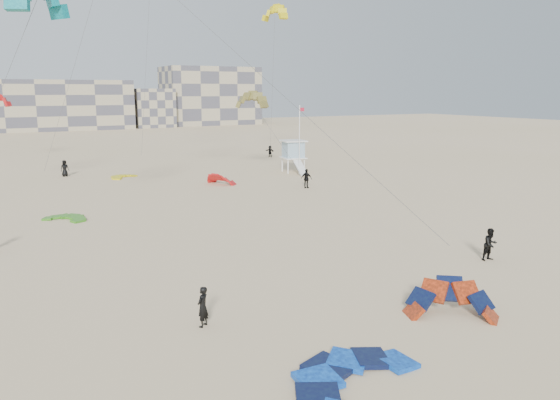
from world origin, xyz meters
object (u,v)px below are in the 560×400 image
kite_ground_blue (352,382)px  kite_ground_orange (450,315)px  kitesurfer_main (203,307)px  lifeguard_tower_near (293,156)px

kite_ground_blue → kite_ground_orange: (6.85, 2.43, 0.00)m
kite_ground_blue → kitesurfer_main: 6.99m
kitesurfer_main → kite_ground_orange: bearing=118.6°
kite_ground_orange → kitesurfer_main: size_ratio=2.21×
kite_ground_blue → kitesurfer_main: size_ratio=2.87×
kitesurfer_main → lifeguard_tower_near: (24.48, 35.37, 1.02)m
lifeguard_tower_near → kite_ground_blue: bearing=-108.2°
kite_ground_blue → kite_ground_orange: bearing=-1.5°
kite_ground_blue → lifeguard_tower_near: 47.09m
kite_ground_orange → lifeguard_tower_near: (14.87, 39.31, 1.86)m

